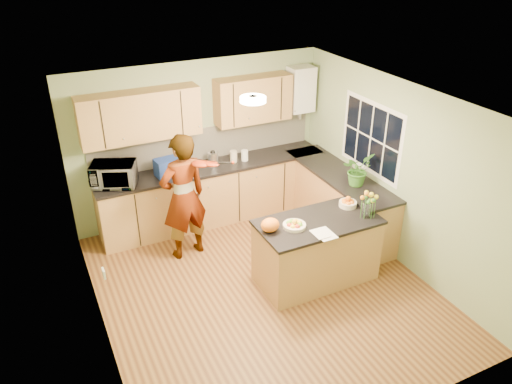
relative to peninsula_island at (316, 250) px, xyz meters
name	(u,v)px	position (x,y,z in m)	size (l,w,h in m)	color
floor	(263,288)	(-0.72, 0.11, -0.45)	(4.50, 4.50, 0.00)	#563018
ceiling	(265,103)	(-0.72, 0.11, 2.05)	(4.00, 4.50, 0.02)	silver
wall_back	(199,141)	(-0.72, 2.36, 0.80)	(4.00, 0.02, 2.50)	#8DA072
wall_front	(385,324)	(-0.72, -2.14, 0.80)	(4.00, 0.02, 2.50)	#8DA072
wall_left	(92,246)	(-2.72, 0.11, 0.80)	(0.02, 4.50, 2.50)	#8DA072
wall_right	(397,173)	(1.28, 0.11, 0.80)	(0.02, 4.50, 2.50)	#8DA072
back_counter	(214,192)	(-0.62, 2.05, 0.02)	(3.64, 0.62, 0.94)	#A46F41
right_counter	(338,201)	(0.98, 0.96, 0.02)	(0.62, 2.24, 0.94)	#A46F41
splashback	(206,143)	(-0.62, 2.34, 0.75)	(3.60, 0.02, 0.52)	beige
upper_cabinets	(189,109)	(-0.89, 2.19, 1.40)	(3.20, 0.34, 0.70)	#A46F41
boiler	(301,89)	(0.98, 2.20, 1.45)	(0.40, 0.30, 0.86)	white
window_right	(371,138)	(1.27, 0.71, 1.10)	(0.01, 1.30, 1.05)	white
light_switch	(104,273)	(-2.70, -0.49, 0.85)	(0.02, 0.09, 0.09)	white
ceiling_lamp	(253,99)	(-0.72, 0.41, 2.01)	(0.30, 0.30, 0.07)	#FFEABF
peninsula_island	(316,250)	(0.00, 0.00, 0.00)	(1.56, 0.80, 0.90)	#A46F41
fruit_dish	(294,224)	(-0.35, 0.00, 0.49)	(0.29, 0.29, 0.10)	beige
orange_bowl	(348,202)	(0.55, 0.15, 0.51)	(0.23, 0.23, 0.14)	beige
flower_vase	(368,196)	(0.60, -0.18, 0.74)	(0.24, 0.24, 0.45)	silver
orange_bag	(270,225)	(-0.66, 0.05, 0.53)	(0.23, 0.20, 0.17)	orange
papers	(325,234)	(-0.10, -0.30, 0.45)	(0.21, 0.29, 0.01)	white
violinist	(184,197)	(-1.35, 1.30, 0.47)	(0.67, 0.44, 1.84)	#EDB191
violin	(201,164)	(-1.15, 1.08, 1.02)	(0.58, 0.23, 0.12)	#4E0E04
microwave	(114,174)	(-2.11, 2.04, 0.66)	(0.61, 0.41, 0.34)	white
blue_box	(167,167)	(-1.35, 2.02, 0.62)	(0.33, 0.24, 0.26)	navy
kettle	(213,158)	(-0.62, 2.05, 0.61)	(0.16, 0.16, 0.29)	silver
jar_cream	(234,156)	(-0.27, 2.05, 0.58)	(0.11, 0.11, 0.17)	beige
jar_white	(245,155)	(-0.10, 2.02, 0.57)	(0.11, 0.11, 0.17)	white
potted_plant	(357,170)	(0.98, 0.57, 0.72)	(0.42, 0.36, 0.46)	#397527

